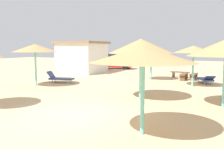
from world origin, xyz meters
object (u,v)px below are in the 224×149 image
(bench_0, at_px, (194,75))
(bench_2, at_px, (180,73))
(parasol_9, at_px, (141,46))
(lounger_1, at_px, (206,79))
(parasol_7, at_px, (151,50))
(beach_cabana, at_px, (82,57))
(parasol_1, at_px, (194,49))
(lounger_3, at_px, (60,78))
(parked_car, at_px, (115,62))
(parasol_3, at_px, (35,48))
(bench_1, at_px, (184,76))
(parasol_8, at_px, (143,55))

(bench_0, height_order, bench_2, same)
(parasol_9, distance_m, lounger_1, 7.54)
(parasol_7, bearing_deg, beach_cabana, 162.45)
(parasol_1, relative_size, lounger_3, 1.33)
(parasol_1, height_order, bench_2, parasol_1)
(lounger_3, bearing_deg, parked_car, 95.63)
(bench_2, bearing_deg, parasol_3, -132.33)
(parasol_9, xyz_separation_m, bench_1, (0.76, 7.98, -2.18))
(bench_1, bearing_deg, beach_cabana, 171.38)
(lounger_3, relative_size, parked_car, 0.46)
(lounger_3, distance_m, bench_1, 9.22)
(bench_0, height_order, bench_1, same)
(lounger_1, relative_size, bench_1, 1.33)
(parasol_9, bearing_deg, parasol_1, 70.39)
(parked_car, bearing_deg, bench_0, -33.80)
(parasol_3, xyz_separation_m, parasol_8, (9.06, -5.76, -0.14))
(lounger_1, xyz_separation_m, bench_2, (-2.19, 2.69, 0.04))
(parasol_3, xyz_separation_m, lounger_3, (0.51, 1.81, -2.09))
(parasol_3, relative_size, parasol_8, 0.97)
(parasol_1, height_order, parasol_9, parasol_9)
(parasol_9, height_order, bench_0, parasol_9)
(parasol_3, height_order, parasol_7, parasol_3)
(parasol_3, bearing_deg, lounger_3, 74.25)
(parasol_7, relative_size, parked_car, 0.60)
(parasol_8, bearing_deg, parasol_1, 89.16)
(lounger_1, relative_size, bench_0, 1.32)
(parasol_7, height_order, parked_car, parasol_7)
(parasol_9, distance_m, bench_0, 8.80)
(lounger_1, relative_size, beach_cabana, 0.46)
(bench_2, bearing_deg, parasol_1, -70.87)
(bench_0, height_order, beach_cabana, beach_cabana)
(parasol_3, bearing_deg, bench_1, 40.19)
(parasol_3, bearing_deg, bench_0, 39.61)
(bench_1, distance_m, bench_2, 1.58)
(parasol_8, bearing_deg, parasol_3, 147.54)
(parasol_8, xyz_separation_m, parked_car, (-9.72, 19.48, -1.45))
(parasol_8, relative_size, parasol_9, 0.97)
(parasol_3, height_order, beach_cabana, beach_cabana)
(bench_1, bearing_deg, parasol_7, -158.67)
(parasol_9, relative_size, parked_car, 0.72)
(parasol_9, relative_size, lounger_1, 1.52)
(bench_1, distance_m, beach_cabana, 10.05)
(parasol_3, distance_m, lounger_1, 11.58)
(parasol_8, bearing_deg, parasol_9, 109.23)
(bench_1, xyz_separation_m, beach_cabana, (-9.87, 1.50, 1.19))
(parasol_7, distance_m, lounger_3, 7.10)
(parasol_9, bearing_deg, parasol_3, 171.85)
(parasol_7, distance_m, bench_2, 3.55)
(lounger_1, distance_m, bench_1, 2.05)
(lounger_1, xyz_separation_m, bench_1, (-1.66, 1.20, 0.04))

